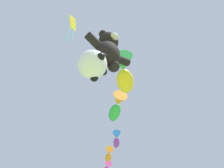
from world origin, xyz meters
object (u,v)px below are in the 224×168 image
Objects in this scene: teddy_bear_kite at (108,50)px; soccer_ball_kite at (93,65)px; fish_kite_goldfin at (124,73)px; fish_kite_violet at (117,139)px; fish_kite_tangerine at (109,154)px; diamond_kite at (72,25)px; fish_kite_emerald at (117,106)px; fish_kite_magenta at (107,167)px.

teddy_bear_kite reaches higher than soccer_ball_kite.
fish_kite_violet is (3.12, 4.35, -0.13)m from fish_kite_goldfin.
diamond_kite is at bearing -138.43° from fish_kite_tangerine.
diamond_kite reaches higher than fish_kite_goldfin.
fish_kite_tangerine reaches higher than soccer_ball_kite.
fish_kite_emerald reaches higher than fish_kite_violet.
fish_kite_violet is (5.58, 6.19, 2.48)m from teddy_bear_kite.
diamond_kite is (-7.66, -6.79, 0.17)m from fish_kite_tangerine.
fish_kite_tangerine is (7.14, 8.16, 4.12)m from soccer_ball_kite.
teddy_bear_kite is 8.69m from fish_kite_violet.
fish_kite_tangerine is (6.64, 8.33, 2.92)m from teddy_bear_kite.
soccer_ball_kite is at bearing -135.29° from fish_kite_violet.
teddy_bear_kite is 1.37× the size of fish_kite_violet.
fish_kite_goldfin is 3.53m from diamond_kite.
teddy_bear_kite is at bearing -19.07° from soccer_ball_kite.
fish_kite_goldfin is 1.58× the size of fish_kite_tangerine.
fish_kite_goldfin reaches higher than soccer_ball_kite.
soccer_ball_kite is 9.31m from fish_kite_violet.
soccer_ball_kite is at bearing -150.57° from fish_kite_goldfin.
fish_kite_magenta is (7.81, 10.05, 3.15)m from teddy_bear_kite.
diamond_kite is (-6.60, -4.65, 0.62)m from fish_kite_violet.
fish_kite_tangerine reaches higher than teddy_bear_kite.
fish_kite_violet is 2.43m from fish_kite_tangerine.
diamond_kite reaches higher than soccer_ball_kite.
fish_kite_emerald is 1.56× the size of fish_kite_violet.
soccer_ball_kite is 0.69× the size of fish_kite_tangerine.
teddy_bear_kite is 3.60m from diamond_kite.
fish_kite_violet is at bearing 35.16° from diamond_kite.
fish_kite_violet is at bearing 54.36° from fish_kite_goldfin.
teddy_bear_kite is 0.85× the size of diamond_kite.
diamond_kite reaches higher than fish_kite_tangerine.
fish_kite_goldfin is (2.96, 1.67, 3.81)m from soccer_ball_kite.
teddy_bear_kite is at bearing -56.59° from diamond_kite.
diamond_kite reaches higher than fish_kite_violet.
fish_kite_emerald is 0.97× the size of diamond_kite.
fish_kite_tangerine is 0.65× the size of diamond_kite.
fish_kite_emerald is at bearing -123.39° from fish_kite_magenta.
fish_kite_violet is at bearing 44.71° from soccer_ball_kite.
teddy_bear_kite is 4.03m from fish_kite_goldfin.
fish_kite_goldfin is 1.64× the size of fish_kite_violet.
fish_kite_magenta reaches higher than fish_kite_goldfin.
fish_kite_goldfin is 9.81m from fish_kite_magenta.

